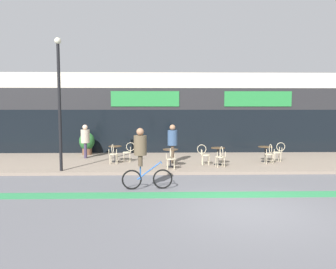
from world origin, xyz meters
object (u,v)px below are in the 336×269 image
object	(u,v)px
bistro_table_3	(265,151)
pedestrian_far_end	(85,138)
cafe_chair_0_near	(113,153)
bistro_table_0	(115,151)
cafe_chair_2_side	(204,153)
cafe_chair_3_near	(270,153)
bistro_table_1	(170,154)
cafe_chair_2_near	(221,155)
cafe_chair_3_side	(279,151)
cyclist_0	(142,154)
bistro_table_2	(218,153)
lamp_post	(59,95)
pedestrian_near_end	(172,140)
planter_pot	(87,143)
cafe_chair_0_side	(129,151)
cafe_chair_1_near	(171,157)

from	to	relation	value
bistro_table_3	pedestrian_far_end	bearing A→B (deg)	171.38
cafe_chair_0_near	bistro_table_0	bearing A→B (deg)	2.91
cafe_chair_2_side	cafe_chair_3_near	xyz separation A→B (m)	(2.99, 0.13, 0.00)
bistro_table_3	cafe_chair_0_near	size ratio (longest dim) A/B	0.79
bistro_table_1	cafe_chair_2_near	bearing A→B (deg)	-3.53
bistro_table_3	cafe_chair_3_side	bearing A→B (deg)	-0.22
cafe_chair_2_near	cafe_chair_3_side	xyz separation A→B (m)	(2.98, 1.38, 0.00)
cafe_chair_2_side	cyclist_0	size ratio (longest dim) A/B	0.45
cafe_chair_3_near	cafe_chair_2_near	bearing A→B (deg)	110.37
bistro_table_2	cafe_chair_0_near	bearing A→B (deg)	176.25
bistro_table_0	lamp_post	distance (m)	3.81
cafe_chair_2_near	pedestrian_near_end	size ratio (longest dim) A/B	0.52
cafe_chair_3_near	lamp_post	bearing A→B (deg)	101.31
bistro_table_1	cafe_chair_3_near	size ratio (longest dim) A/B	0.85
bistro_table_1	bistro_table_2	size ratio (longest dim) A/B	1.00
bistro_table_3	pedestrian_near_end	bearing A→B (deg)	-178.41
bistro_table_0	cafe_chair_0_near	world-z (taller)	cafe_chair_0_near
cafe_chair_2_side	lamp_post	world-z (taller)	lamp_post
cafe_chair_3_side	planter_pot	size ratio (longest dim) A/B	0.75
bistro_table_0	cafe_chair_2_near	distance (m)	4.93
cafe_chair_2_side	cyclist_0	distance (m)	4.59
cafe_chair_2_near	planter_pot	xyz separation A→B (m)	(-6.49, 3.87, 0.13)
cafe_chair_0_near	cafe_chair_2_side	world-z (taller)	same
cafe_chair_2_side	pedestrian_near_end	xyz separation A→B (m)	(-1.36, 0.64, 0.52)
lamp_post	bistro_table_2	bearing A→B (deg)	10.82
cafe_chair_0_side	cafe_chair_2_side	xyz separation A→B (m)	(3.41, -0.94, 0.00)
bistro_table_2	lamp_post	size ratio (longest dim) A/B	0.15
planter_pot	cafe_chair_0_side	bearing A→B (deg)	-43.27
bistro_table_2	cafe_chair_2_near	bearing A→B (deg)	-89.19
cafe_chair_2_near	pedestrian_far_end	distance (m)	6.88
cafe_chair_3_side	cafe_chair_3_near	bearing A→B (deg)	46.59
cafe_chair_2_near	planter_pot	world-z (taller)	planter_pot
bistro_table_1	lamp_post	size ratio (longest dim) A/B	0.15
cafe_chair_0_near	cafe_chair_2_near	world-z (taller)	same
bistro_table_0	cafe_chair_2_near	size ratio (longest dim) A/B	0.81
cafe_chair_3_near	cyclist_0	distance (m)	6.78
pedestrian_far_end	bistro_table_1	bearing A→B (deg)	-43.09
cyclist_0	cafe_chair_3_side	bearing A→B (deg)	32.18
bistro_table_0	planter_pot	distance (m)	2.95
bistro_table_1	cafe_chair_0_near	distance (m)	2.67
cafe_chair_3_side	cafe_chair_1_near	bearing A→B (deg)	22.00
cafe_chair_3_side	pedestrian_near_end	world-z (taller)	pedestrian_near_end
pedestrian_far_end	cafe_chair_0_side	bearing A→B (deg)	-38.21
cafe_chair_0_side	pedestrian_near_end	world-z (taller)	pedestrian_near_end
bistro_table_3	cyclist_0	size ratio (longest dim) A/B	0.35
cafe_chair_0_side	cafe_chair_3_side	distance (m)	7.03
cafe_chair_0_side	pedestrian_near_end	size ratio (longest dim) A/B	0.52
cafe_chair_2_near	cafe_chair_3_side	distance (m)	3.28
cafe_chair_0_side	cyclist_0	world-z (taller)	cyclist_0
bistro_table_3	cafe_chair_0_side	xyz separation A→B (m)	(-6.40, 0.18, 0.01)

